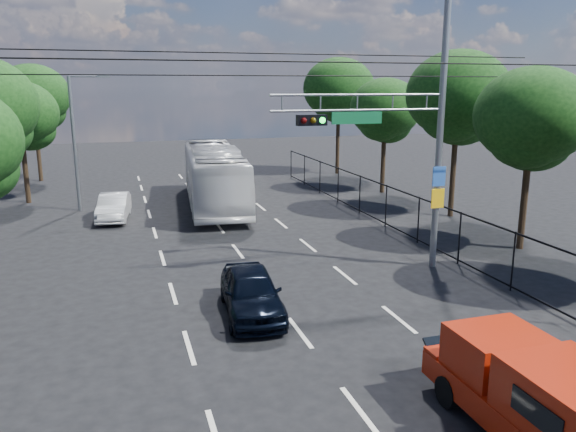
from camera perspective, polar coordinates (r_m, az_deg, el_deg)
name	(u,v)px	position (r m, az deg, el deg)	size (l,w,h in m)	color
ground	(361,412)	(12.31, 7.41, -19.17)	(120.00, 120.00, 0.00)	black
lane_markings	(228,239)	(24.72, -6.10, -2.30)	(6.12, 38.00, 0.01)	beige
signal_mast	(410,124)	(19.99, 12.27, 9.08)	(6.43, 0.39, 9.50)	slate
streetlight_left	(77,137)	(31.57, -20.63, 7.56)	(2.09, 0.22, 7.08)	slate
utility_wires	(254,64)	(18.80, -3.48, 15.18)	(22.00, 5.04, 0.74)	black
fence_right	(405,213)	(25.34, 11.79, 0.27)	(0.06, 34.03, 2.00)	black
tree_right_b	(531,124)	(24.25, 23.50, 8.53)	(4.50, 4.50, 7.31)	black
tree_right_c	(458,102)	(29.38, 16.87, 10.99)	(5.10, 5.10, 8.29)	black
tree_right_d	(385,114)	(35.26, 9.83, 10.19)	(4.32, 4.32, 7.02)	black
tree_right_e	(339,94)	(42.59, 5.18, 12.26)	(5.28, 5.28, 8.58)	black
tree_left_d	(20,119)	(34.83, -25.53, 8.86)	(4.20, 4.20, 6.83)	black
tree_left_e	(34,101)	(42.75, -24.44, 10.63)	(4.92, 4.92, 7.99)	black
red_pickup	(537,396)	(11.76, 23.98, -16.33)	(1.89, 5.03, 1.86)	black
navy_hatchback	(251,292)	(16.53, -3.75, -7.70)	(1.62, 4.02, 1.37)	black
white_bus	(214,176)	(31.34, -7.51, 4.05)	(2.80, 11.95, 3.33)	silver
white_van	(114,207)	(29.29, -17.28, 0.90)	(1.36, 3.90, 1.28)	silver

